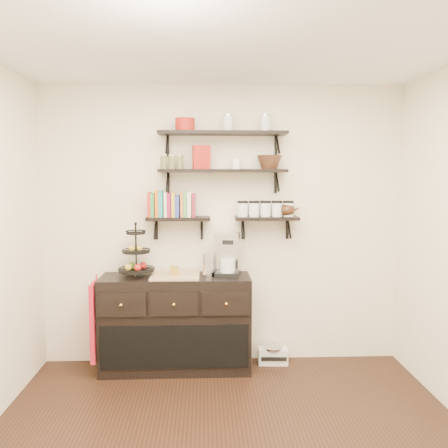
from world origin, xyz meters
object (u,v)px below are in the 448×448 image
coffee_maker (227,255)px  sideboard (176,323)px  fruit_stand (137,259)px  radio (273,355)px

coffee_maker → sideboard: bearing=-167.4°
fruit_stand → coffee_maker: fruit_stand is taller
sideboard → fruit_stand: bearing=179.5°
coffee_maker → radio: coffee_maker is taller
sideboard → radio: sideboard is taller
sideboard → fruit_stand: size_ratio=2.87×
fruit_stand → radio: (1.30, 0.08, -0.98)m
radio → coffee_maker: bearing=-169.6°
fruit_stand → sideboard: bearing=-0.5°
coffee_maker → radio: 1.11m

